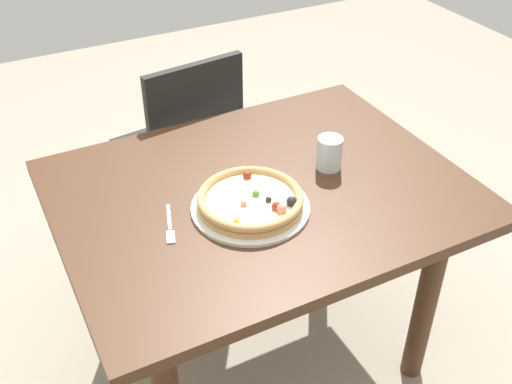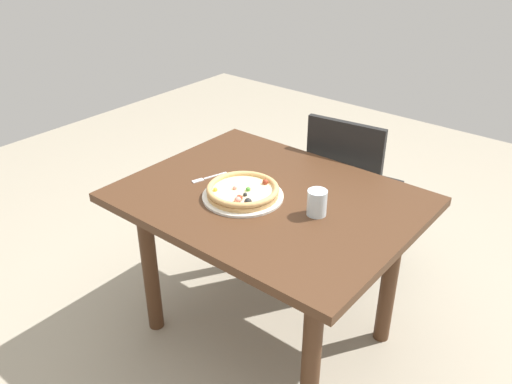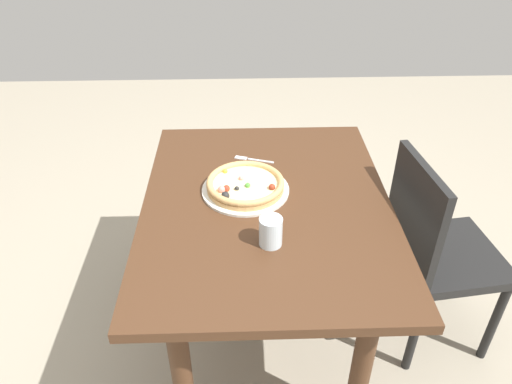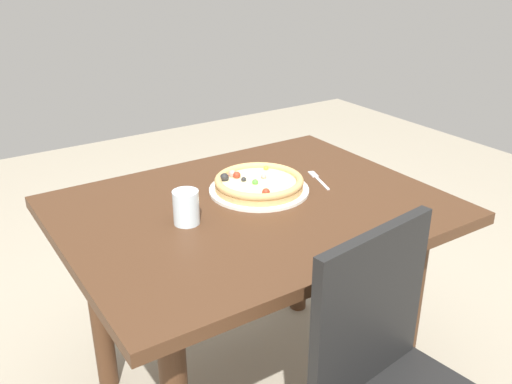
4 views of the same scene
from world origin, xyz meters
The scene contains 7 objects.
ground_plane centered at (0.00, 0.00, 0.00)m, with size 6.00×6.00×0.00m, color #9E937F.
dining_table centered at (0.00, 0.00, 0.61)m, with size 1.16×0.90×0.73m.
chair_near centered at (-0.01, -0.66, 0.49)m, with size 0.45×0.45×0.88m.
plate centered at (0.07, 0.08, 0.73)m, with size 0.33×0.33×0.01m, color silver.
pizza centered at (0.07, 0.08, 0.76)m, with size 0.29×0.29×0.05m.
fork centered at (0.30, 0.05, 0.73)m, with size 0.07×0.16×0.00m.
drinking_glass centered at (-0.23, 0.00, 0.78)m, with size 0.08×0.08×0.10m, color silver.
Camera 1 is at (0.67, 1.27, 1.75)m, focal length 43.07 mm.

